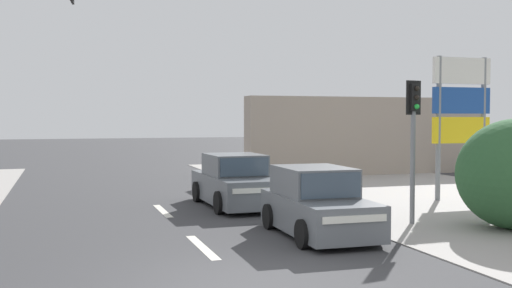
{
  "coord_description": "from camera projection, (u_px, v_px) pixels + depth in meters",
  "views": [
    {
      "loc": [
        -2.72,
        -8.87,
        2.64
      ],
      "look_at": [
        1.48,
        4.0,
        2.05
      ],
      "focal_mm": 42.0,
      "sensor_mm": 36.0,
      "label": 1
    }
  ],
  "objects": [
    {
      "name": "shopfront_wall_far",
      "position": [
        370.0,
        136.0,
        27.91
      ],
      "size": [
        12.0,
        1.0,
        3.6
      ],
      "primitive_type": "cube",
      "color": "#A39384",
      "rests_on": "ground"
    },
    {
      "name": "lane_dash_far",
      "position": [
        163.0,
        211.0,
        16.98
      ],
      "size": [
        0.2,
        2.4,
        0.01
      ],
      "primitive_type": "cube",
      "color": "silver",
      "rests_on": "ground"
    },
    {
      "name": "hatchback_oncoming_mid",
      "position": [
        317.0,
        204.0,
        13.42
      ],
      "size": [
        1.85,
        3.68,
        1.53
      ],
      "color": "slate",
      "rests_on": "ground"
    },
    {
      "name": "lane_dash_mid",
      "position": [
        202.0,
        247.0,
        12.23
      ],
      "size": [
        0.2,
        2.4,
        0.01
      ],
      "primitive_type": "cube",
      "color": "silver",
      "rests_on": "ground"
    },
    {
      "name": "pedestal_signal_right_kerb",
      "position": [
        413.0,
        127.0,
        14.71
      ],
      "size": [
        0.44,
        0.3,
        3.56
      ],
      "color": "slate",
      "rests_on": "ground"
    },
    {
      "name": "sedan_receding_far",
      "position": [
        235.0,
        183.0,
        17.87
      ],
      "size": [
        1.94,
        4.26,
        1.56
      ],
      "color": "slate",
      "rests_on": "ground"
    },
    {
      "name": "ground_plane",
      "position": [
        245.0,
        286.0,
        9.38
      ],
      "size": [
        140.0,
        140.0,
        0.0
      ],
      "primitive_type": "plane",
      "color": "#3A3A3D"
    },
    {
      "name": "shopping_plaza_sign",
      "position": [
        461.0,
        107.0,
        19.2
      ],
      "size": [
        2.1,
        0.16,
        4.6
      ],
      "color": "slate",
      "rests_on": "ground"
    }
  ]
}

